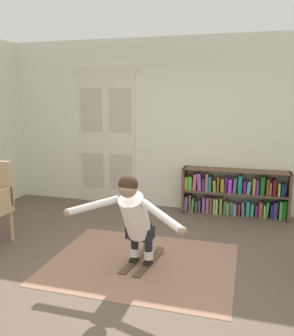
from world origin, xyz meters
TOP-DOWN VIEW (x-y plane):
  - ground_plane at (0.00, 0.00)m, footprint 7.20×7.20m
  - back_wall at (0.00, 2.60)m, footprint 6.00×0.10m
  - double_door at (-1.17, 2.54)m, footprint 1.22×0.05m
  - rug at (0.15, 0.32)m, footprint 2.16×1.71m
  - bookshelf at (1.12, 2.39)m, footprint 1.71×0.30m
  - skis_pair at (0.16, 0.35)m, footprint 0.37×0.76m
  - person_skier at (0.13, 0.14)m, footprint 1.41×0.75m

SIDE VIEW (x-z plane):
  - ground_plane at x=0.00m, z-range 0.00..0.00m
  - rug at x=0.15m, z-range 0.00..0.01m
  - skis_pair at x=0.16m, z-range -0.01..0.06m
  - bookshelf at x=1.12m, z-range -0.04..0.73m
  - person_skier at x=0.13m, z-range 0.13..1.19m
  - double_door at x=-1.17m, z-range 0.01..2.46m
  - back_wall at x=0.00m, z-range 0.00..2.90m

